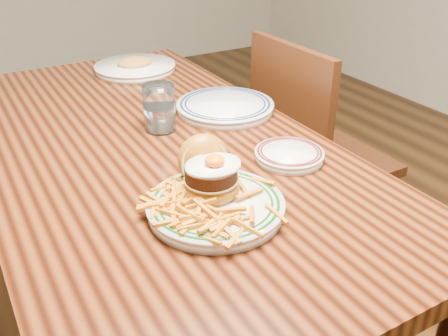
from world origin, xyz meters
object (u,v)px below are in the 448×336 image
main_plate (213,193)px  side_plate (289,154)px  chair_right (311,154)px  table (151,170)px

main_plate → side_plate: size_ratio=1.69×
main_plate → chair_right: bearing=50.1°
main_plate → table: bearing=103.2°
chair_right → side_plate: chair_right is taller
table → main_plate: bearing=-91.3°
table → chair_right: chair_right is taller
table → main_plate: 0.40m
table → main_plate: (-0.01, -0.38, 0.13)m
chair_right → main_plate: chair_right is taller
table → chair_right: bearing=9.6°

